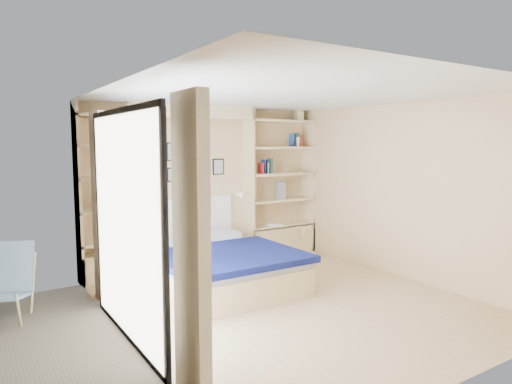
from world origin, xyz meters
TOP-DOWN VIEW (x-y plane):
  - ground at (0.00, 0.00)m, footprint 4.50×4.50m
  - room_shell at (-0.39, 1.52)m, footprint 4.50×4.50m
  - bed at (-0.45, 1.05)m, footprint 1.78×2.30m
  - photo_gallery at (-0.45, 2.22)m, footprint 1.48×0.02m
  - reading_lamps at (-0.30, 2.00)m, footprint 1.92×0.12m
  - shelf_decor at (1.08, 2.07)m, footprint 3.55×0.23m
  - deck_chair at (-2.93, 1.29)m, footprint 0.75×0.94m

SIDE VIEW (x-z plane):
  - ground at x=0.00m, z-range 0.00..0.00m
  - bed at x=-0.45m, z-range -0.25..0.82m
  - deck_chair at x=-2.93m, z-range -0.02..0.81m
  - room_shell at x=-0.39m, z-range -1.17..3.33m
  - reading_lamps at x=-0.30m, z-range 1.03..1.17m
  - photo_gallery at x=-0.45m, z-range 1.19..2.01m
  - shelf_decor at x=1.08m, z-range 0.66..2.69m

